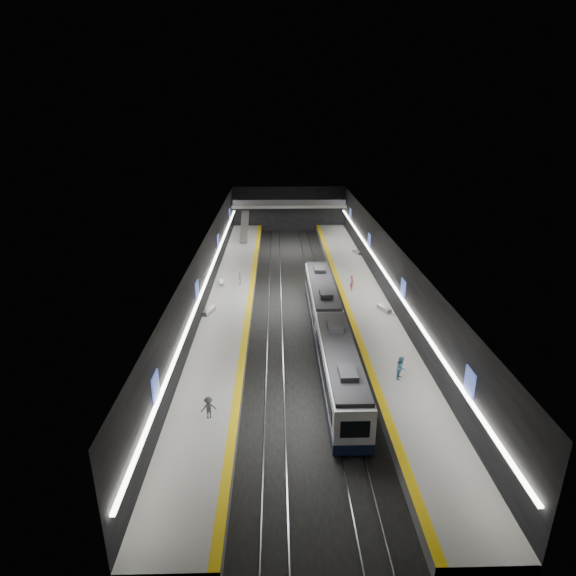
{
  "coord_description": "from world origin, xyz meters",
  "views": [
    {
      "loc": [
        -2.27,
        -51.17,
        21.03
      ],
      "look_at": [
        -1.04,
        -0.89,
        2.2
      ],
      "focal_mm": 30.0,
      "sensor_mm": 36.0,
      "label": 1
    }
  ],
  "objects_px": {
    "escalator": "(244,227)",
    "bench_right_near": "(384,309)",
    "bench_left_near": "(209,311)",
    "bench_right_far": "(357,252)",
    "passenger_right_a": "(352,283)",
    "bench_left_far": "(222,283)",
    "passenger_right_b": "(401,368)",
    "train": "(330,328)",
    "passenger_left_a": "(240,278)",
    "passenger_left_b": "(209,408)"
  },
  "relations": [
    {
      "from": "bench_left_near",
      "to": "passenger_right_b",
      "type": "xyz_separation_m",
      "value": [
        16.8,
        -13.24,
        0.7
      ]
    },
    {
      "from": "train",
      "to": "passenger_left_a",
      "type": "height_order",
      "value": "train"
    },
    {
      "from": "escalator",
      "to": "bench_left_near",
      "type": "relative_size",
      "value": 3.95
    },
    {
      "from": "train",
      "to": "passenger_right_b",
      "type": "height_order",
      "value": "train"
    },
    {
      "from": "bench_left_far",
      "to": "train",
      "type": "bearing_deg",
      "value": -61.3
    },
    {
      "from": "train",
      "to": "bench_left_near",
      "type": "xyz_separation_m",
      "value": [
        -11.87,
        6.4,
        -0.95
      ]
    },
    {
      "from": "bench_left_far",
      "to": "bench_right_near",
      "type": "xyz_separation_m",
      "value": [
        17.95,
        -8.58,
        0.02
      ]
    },
    {
      "from": "bench_left_near",
      "to": "bench_left_far",
      "type": "bearing_deg",
      "value": 109.08
    },
    {
      "from": "passenger_left_a",
      "to": "bench_left_near",
      "type": "bearing_deg",
      "value": -21.64
    },
    {
      "from": "escalator",
      "to": "bench_left_far",
      "type": "relative_size",
      "value": 4.53
    },
    {
      "from": "train",
      "to": "passenger_right_b",
      "type": "relative_size",
      "value": 15.91
    },
    {
      "from": "bench_left_near",
      "to": "bench_left_far",
      "type": "height_order",
      "value": "bench_left_near"
    },
    {
      "from": "passenger_right_a",
      "to": "bench_left_far",
      "type": "bearing_deg",
      "value": 98.72
    },
    {
      "from": "train",
      "to": "passenger_right_a",
      "type": "height_order",
      "value": "train"
    },
    {
      "from": "train",
      "to": "passenger_left_a",
      "type": "xyz_separation_m",
      "value": [
        -9.24,
        15.21,
        -0.4
      ]
    },
    {
      "from": "passenger_left_a",
      "to": "passenger_right_b",
      "type": "bearing_deg",
      "value": 27.71
    },
    {
      "from": "bench_left_near",
      "to": "passenger_left_b",
      "type": "distance_m",
      "value": 18.24
    },
    {
      "from": "escalator",
      "to": "bench_left_near",
      "type": "bearing_deg",
      "value": -93.45
    },
    {
      "from": "train",
      "to": "passenger_right_a",
      "type": "relative_size",
      "value": 17.14
    },
    {
      "from": "bench_left_near",
      "to": "passenger_right_a",
      "type": "height_order",
      "value": "passenger_right_a"
    },
    {
      "from": "train",
      "to": "bench_right_near",
      "type": "relative_size",
      "value": 15.34
    },
    {
      "from": "bench_right_far",
      "to": "passenger_right_b",
      "type": "bearing_deg",
      "value": -114.23
    },
    {
      "from": "passenger_right_b",
      "to": "passenger_left_a",
      "type": "xyz_separation_m",
      "value": [
        -14.16,
        22.05,
        -0.15
      ]
    },
    {
      "from": "bench_left_near",
      "to": "bench_right_far",
      "type": "xyz_separation_m",
      "value": [
        18.87,
        21.54,
        -0.03
      ]
    },
    {
      "from": "bench_left_far",
      "to": "passenger_left_b",
      "type": "distance_m",
      "value": 26.93
    },
    {
      "from": "bench_right_far",
      "to": "escalator",
      "type": "bearing_deg",
      "value": 130.01
    },
    {
      "from": "escalator",
      "to": "bench_right_near",
      "type": "relative_size",
      "value": 4.08
    },
    {
      "from": "passenger_right_a",
      "to": "passenger_right_b",
      "type": "relative_size",
      "value": 0.93
    },
    {
      "from": "escalator",
      "to": "passenger_left_b",
      "type": "xyz_separation_m",
      "value": [
        0.47,
        -49.12,
        -1.09
      ]
    },
    {
      "from": "bench_right_far",
      "to": "train",
      "type": "bearing_deg",
      "value": -124.88
    },
    {
      "from": "bench_left_near",
      "to": "escalator",
      "type": "bearing_deg",
      "value": 108.35
    },
    {
      "from": "bench_left_near",
      "to": "passenger_right_b",
      "type": "height_order",
      "value": "passenger_right_b"
    },
    {
      "from": "bench_right_near",
      "to": "passenger_right_a",
      "type": "relative_size",
      "value": 1.12
    },
    {
      "from": "bench_left_far",
      "to": "bench_right_far",
      "type": "bearing_deg",
      "value": 26.33
    },
    {
      "from": "bench_left_near",
      "to": "passenger_left_b",
      "type": "bearing_deg",
      "value": -60.81
    },
    {
      "from": "bench_left_far",
      "to": "passenger_left_a",
      "type": "distance_m",
      "value": 2.29
    },
    {
      "from": "bench_left_far",
      "to": "escalator",
      "type": "bearing_deg",
      "value": 77.9
    },
    {
      "from": "bench_left_far",
      "to": "bench_right_near",
      "type": "distance_m",
      "value": 19.89
    },
    {
      "from": "bench_right_near",
      "to": "passenger_right_b",
      "type": "xyz_separation_m",
      "value": [
        -1.57,
        -13.43,
        0.7
      ]
    },
    {
      "from": "bench_right_far",
      "to": "passenger_right_a",
      "type": "height_order",
      "value": "passenger_right_a"
    },
    {
      "from": "train",
      "to": "bench_right_far",
      "type": "height_order",
      "value": "train"
    },
    {
      "from": "escalator",
      "to": "passenger_left_b",
      "type": "bearing_deg",
      "value": -89.45
    },
    {
      "from": "passenger_left_a",
      "to": "bench_right_near",
      "type": "bearing_deg",
      "value": 56.28
    },
    {
      "from": "escalator",
      "to": "bench_right_near",
      "type": "height_order",
      "value": "escalator"
    },
    {
      "from": "passenger_right_a",
      "to": "passenger_right_b",
      "type": "bearing_deg",
      "value": -160.32
    },
    {
      "from": "train",
      "to": "passenger_right_b",
      "type": "distance_m",
      "value": 8.43
    },
    {
      "from": "train",
      "to": "bench_left_near",
      "type": "height_order",
      "value": "train"
    },
    {
      "from": "escalator",
      "to": "passenger_left_a",
      "type": "height_order",
      "value": "escalator"
    },
    {
      "from": "passenger_right_b",
      "to": "bench_left_far",
      "type": "bearing_deg",
      "value": 63.28
    },
    {
      "from": "bench_right_near",
      "to": "bench_right_far",
      "type": "height_order",
      "value": "bench_right_near"
    }
  ]
}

